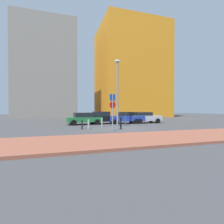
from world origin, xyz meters
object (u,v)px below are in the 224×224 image
(parked_car_black, at_px, (103,118))
(traffic_bollard_far, at_px, (121,123))
(parked_car_green, at_px, (84,118))
(traffic_bollard_near, at_px, (89,124))
(parking_sign_post, at_px, (113,107))
(traffic_bollard_edge, at_px, (102,122))
(parked_car_blue, at_px, (126,118))
(street_lamp, at_px, (118,87))
(parking_meter, at_px, (125,117))
(traffic_bollard_mid, at_px, (82,125))
(parked_car_silver, at_px, (144,117))

(parked_car_black, bearing_deg, traffic_bollard_far, -89.80)
(parked_car_green, relative_size, parked_car_black, 1.00)
(parked_car_black, xyz_separation_m, traffic_bollard_far, (0.02, -6.31, -0.24))
(traffic_bollard_near, xyz_separation_m, traffic_bollard_far, (2.68, -1.52, 0.12))
(parking_sign_post, bearing_deg, traffic_bollard_edge, 90.02)
(parked_car_blue, distance_m, street_lamp, 5.00)
(parking_meter, relative_size, traffic_bollard_far, 1.38)
(traffic_bollard_edge, bearing_deg, parked_car_black, 73.30)
(parked_car_green, xyz_separation_m, street_lamp, (3.25, -2.94, 3.47))
(parking_sign_post, bearing_deg, street_lamp, 65.09)
(parked_car_blue, bearing_deg, street_lamp, -126.39)
(parking_sign_post, relative_size, traffic_bollard_mid, 3.64)
(street_lamp, bearing_deg, parked_car_blue, 53.61)
(parked_car_black, xyz_separation_m, parking_sign_post, (-1.00, -7.05, 1.18))
(parked_car_silver, xyz_separation_m, traffic_bollard_edge, (-6.45, -2.88, -0.32))
(parked_car_silver, bearing_deg, street_lamp, -148.94)
(parked_car_green, relative_size, traffic_bollard_edge, 4.60)
(traffic_bollard_mid, height_order, traffic_bollard_far, traffic_bollard_far)
(traffic_bollard_mid, relative_size, traffic_bollard_edge, 0.94)
(parked_car_black, relative_size, traffic_bollard_far, 3.79)
(parked_car_blue, bearing_deg, parking_sign_post, -120.22)
(parked_car_green, height_order, parked_car_blue, parked_car_blue)
(parked_car_black, distance_m, parked_car_silver, 5.47)
(traffic_bollard_mid, bearing_deg, parked_car_silver, 29.16)
(parked_car_green, distance_m, traffic_bollard_edge, 3.37)
(traffic_bollard_near, distance_m, traffic_bollard_edge, 2.21)
(street_lamp, bearing_deg, traffic_bollard_edge, -178.02)
(parked_car_green, distance_m, traffic_bollard_mid, 5.11)
(parked_car_silver, relative_size, traffic_bollard_far, 4.09)
(parked_car_green, distance_m, parking_sign_post, 7.00)
(parked_car_silver, bearing_deg, parking_meter, -141.48)
(parked_car_black, bearing_deg, parking_sign_post, -98.04)
(parked_car_blue, bearing_deg, traffic_bollard_mid, -141.40)
(parking_meter, xyz_separation_m, traffic_bollard_near, (-4.22, -1.24, -0.54))
(parking_meter, bearing_deg, parked_car_black, 113.68)
(parking_sign_post, distance_m, traffic_bollard_near, 3.21)
(parked_car_black, distance_m, traffic_bollard_edge, 3.49)
(traffic_bollard_far, bearing_deg, parked_car_green, 112.78)
(parked_car_green, bearing_deg, traffic_bollard_near, -92.18)
(traffic_bollard_far, xyz_separation_m, traffic_bollard_edge, (-1.02, 2.98, -0.09))
(parked_car_black, distance_m, traffic_bollard_near, 5.48)
(parked_car_green, height_order, traffic_bollard_mid, parked_car_green)
(parked_car_black, height_order, traffic_bollard_far, parked_car_black)
(parking_meter, xyz_separation_m, traffic_bollard_edge, (-2.55, 0.22, -0.52))
(traffic_bollard_mid, bearing_deg, traffic_bollard_far, -15.89)
(parked_car_black, height_order, street_lamp, street_lamp)
(traffic_bollard_near, bearing_deg, traffic_bollard_far, -29.58)
(parked_car_blue, relative_size, parking_meter, 3.09)
(parked_car_silver, bearing_deg, parked_car_black, 175.33)
(parked_car_green, height_order, parked_car_black, parked_car_black)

